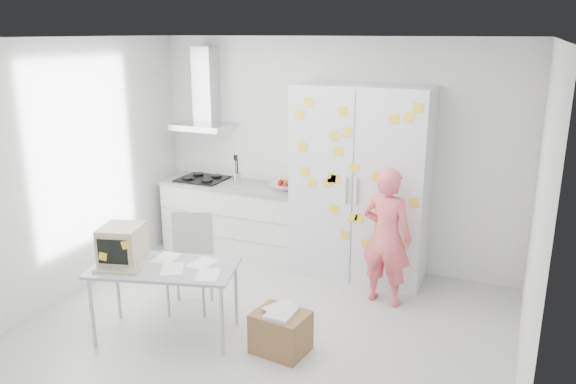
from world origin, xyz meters
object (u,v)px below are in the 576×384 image
at_px(person, 387,237).
at_px(desk, 137,254).
at_px(chair, 191,255).
at_px(cardboard_box, 281,331).

bearing_deg(person, desk, 46.17).
bearing_deg(desk, chair, 61.77).
distance_m(desk, cardboard_box, 1.48).
distance_m(desk, chair, 0.70).
height_order(desk, cardboard_box, desk).
relative_size(desk, cardboard_box, 2.80).
bearing_deg(person, chair, 34.04).
xyz_separation_m(person, cardboard_box, (-0.61, -1.30, -0.54)).
bearing_deg(cardboard_box, chair, 160.01).
bearing_deg(chair, cardboard_box, -38.74).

